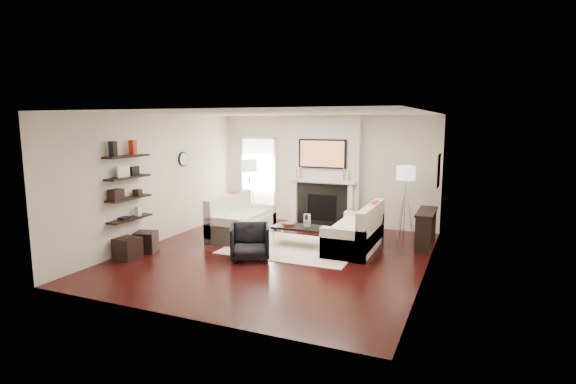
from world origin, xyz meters
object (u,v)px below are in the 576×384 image
at_px(lamp_left_shade, 249,166).
at_px(loveseat_left_base, 242,227).
at_px(coffee_table, 300,227).
at_px(ottoman_near, 146,242).
at_px(loveseat_right_base, 354,239).
at_px(lamp_right_shade, 406,173).
at_px(armchair, 250,240).

bearing_deg(lamp_left_shade, loveseat_left_base, -68.51).
distance_m(coffee_table, ottoman_near, 3.09).
relative_size(loveseat_right_base, lamp_right_shade, 4.50).
bearing_deg(lamp_left_shade, lamp_right_shade, -2.01).
bearing_deg(coffee_table, loveseat_left_base, 171.47).
height_order(loveseat_right_base, lamp_right_shade, lamp_right_shade).
height_order(loveseat_right_base, armchair, armchair).
relative_size(coffee_table, lamp_right_shade, 2.75).
xyz_separation_m(lamp_right_shade, ottoman_near, (-4.52, -3.07, -1.25)).
relative_size(armchair, lamp_left_shade, 1.81).
relative_size(loveseat_left_base, armchair, 2.49).
distance_m(loveseat_right_base, lamp_left_shade, 3.64).
relative_size(loveseat_left_base, loveseat_right_base, 1.00).
bearing_deg(lamp_left_shade, coffee_table, -38.83).
distance_m(loveseat_right_base, armchair, 2.15).
bearing_deg(armchair, loveseat_left_base, 96.35).
relative_size(loveseat_left_base, coffee_table, 1.64).
xyz_separation_m(loveseat_right_base, lamp_left_shade, (-3.12, 1.42, 1.24)).
height_order(coffee_table, lamp_right_shade, lamp_right_shade).
height_order(armchair, ottoman_near, armchair).
height_order(coffee_table, lamp_left_shade, lamp_left_shade).
relative_size(loveseat_right_base, coffee_table, 1.64).
xyz_separation_m(lamp_left_shade, ottoman_near, (-0.62, -3.21, -1.25)).
distance_m(loveseat_right_base, lamp_right_shade, 1.95).
bearing_deg(loveseat_right_base, loveseat_left_base, 179.97).
distance_m(coffee_table, armchair, 1.30).
xyz_separation_m(coffee_table, ottoman_near, (-2.66, -1.57, -0.20)).
bearing_deg(armchair, loveseat_right_base, 13.52).
bearing_deg(armchair, lamp_left_shade, 90.55).
bearing_deg(lamp_left_shade, ottoman_near, -100.93).
height_order(loveseat_right_base, coffee_table, same).
bearing_deg(loveseat_right_base, coffee_table, -168.42).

